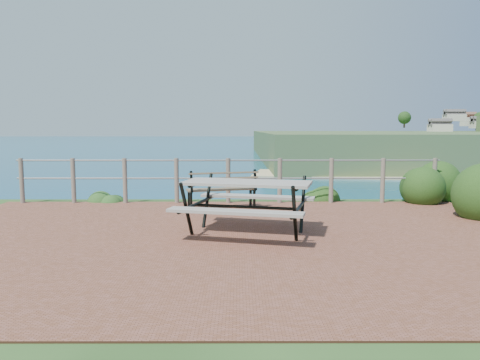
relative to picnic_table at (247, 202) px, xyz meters
The scene contains 8 objects.
ground 0.70m from the picnic_table, 144.16° to the right, with size 10.00×7.00×0.12m, color brown.
ocean 199.74m from the picnic_table, 90.10° to the left, with size 1200.00×1200.00×0.00m, color #156281.
safety_railing 3.11m from the picnic_table, 96.75° to the left, with size 9.40×0.10×1.00m.
picnic_table is the anchor object (origin of this frame).
park_bench 2.43m from the picnic_table, 101.52° to the left, with size 1.49×0.73×0.81m.
shrub_right_edge 5.45m from the picnic_table, 39.08° to the left, with size 1.18×1.18×1.68m, color #1B3B12.
shrub_lip_west 4.72m from the picnic_table, 132.49° to the left, with size 0.67×0.67×0.37m, color #254A1B.
shrub_lip_east 3.99m from the picnic_table, 63.03° to the left, with size 0.72×0.72×0.44m, color #1B3B12.
Camera 1 is at (0.24, -7.00, 1.68)m, focal length 35.00 mm.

